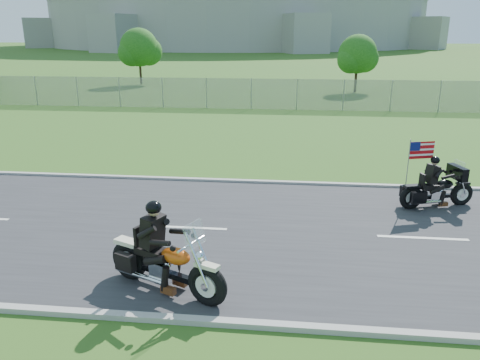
# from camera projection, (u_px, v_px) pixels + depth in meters

# --- Properties ---
(ground) EXTENTS (420.00, 420.00, 0.00)m
(ground) POSITION_uv_depth(u_px,v_px,m) (262.00, 232.00, 12.00)
(ground) COLOR #27571B
(ground) RESTS_ON ground
(road) EXTENTS (120.00, 8.00, 0.04)m
(road) POSITION_uv_depth(u_px,v_px,m) (262.00, 232.00, 11.99)
(road) COLOR #28282B
(road) RESTS_ON ground
(curb_north) EXTENTS (120.00, 0.18, 0.12)m
(curb_north) POSITION_uv_depth(u_px,v_px,m) (269.00, 182.00, 15.82)
(curb_north) COLOR #9E9B93
(curb_north) RESTS_ON ground
(curb_south) EXTENTS (120.00, 0.18, 0.12)m
(curb_south) POSITION_uv_depth(u_px,v_px,m) (246.00, 324.00, 8.15)
(curb_south) COLOR #9E9B93
(curb_south) RESTS_ON ground
(fence) EXTENTS (60.00, 0.03, 2.00)m
(fence) POSITION_uv_depth(u_px,v_px,m) (206.00, 93.00, 31.16)
(fence) COLOR gray
(fence) RESTS_ON ground
(stadium) EXTENTS (140.40, 140.40, 29.20)m
(stadium) POSITION_uv_depth(u_px,v_px,m) (238.00, 1.00, 170.40)
(stadium) COLOR #A3A099
(stadium) RESTS_ON ground
(tree_fence_near) EXTENTS (3.52, 3.28, 4.75)m
(tree_fence_near) POSITION_uv_depth(u_px,v_px,m) (358.00, 56.00, 38.93)
(tree_fence_near) COLOR #382316
(tree_fence_near) RESTS_ON ground
(tree_fence_mid) EXTENTS (3.96, 3.69, 5.30)m
(tree_fence_mid) POSITION_uv_depth(u_px,v_px,m) (140.00, 49.00, 44.70)
(tree_fence_mid) COLOR #382316
(tree_fence_mid) RESTS_ON ground
(motorcycle_lead) EXTENTS (2.63, 1.43, 1.89)m
(motorcycle_lead) POSITION_uv_depth(u_px,v_px,m) (164.00, 264.00, 9.12)
(motorcycle_lead) COLOR black
(motorcycle_lead) RESTS_ON ground
(motorcycle_follow) EXTENTS (2.27, 1.09, 1.94)m
(motorcycle_follow) POSITION_uv_depth(u_px,v_px,m) (437.00, 190.00, 13.53)
(motorcycle_follow) COLOR black
(motorcycle_follow) RESTS_ON ground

